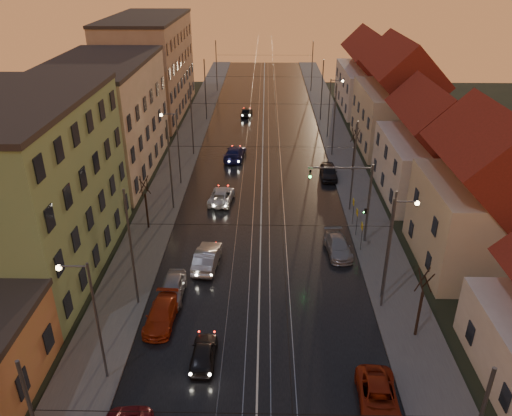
# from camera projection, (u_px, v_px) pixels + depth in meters

# --- Properties ---
(ground) EXTENTS (160.00, 160.00, 0.00)m
(ground) POSITION_uv_depth(u_px,v_px,m) (257.00, 408.00, 27.32)
(ground) COLOR black
(ground) RESTS_ON ground
(road) EXTENTS (16.00, 120.00, 0.04)m
(road) POSITION_uv_depth(u_px,v_px,m) (263.00, 152.00, 63.02)
(road) COLOR black
(road) RESTS_ON ground
(sidewalk_left) EXTENTS (4.00, 120.00, 0.15)m
(sidewalk_left) POSITION_uv_depth(u_px,v_px,m) (184.00, 151.00, 63.17)
(sidewalk_left) COLOR #4C4C4C
(sidewalk_left) RESTS_ON ground
(sidewalk_right) EXTENTS (4.00, 120.00, 0.15)m
(sidewalk_right) POSITION_uv_depth(u_px,v_px,m) (342.00, 152.00, 62.82)
(sidewalk_right) COLOR #4C4C4C
(sidewalk_right) RESTS_ON ground
(tram_rail_0) EXTENTS (0.06, 120.00, 0.03)m
(tram_rail_0) POSITION_uv_depth(u_px,v_px,m) (245.00, 152.00, 63.05)
(tram_rail_0) COLOR gray
(tram_rail_0) RESTS_ON road
(tram_rail_1) EXTENTS (0.06, 120.00, 0.03)m
(tram_rail_1) POSITION_uv_depth(u_px,v_px,m) (256.00, 152.00, 63.02)
(tram_rail_1) COLOR gray
(tram_rail_1) RESTS_ON road
(tram_rail_2) EXTENTS (0.06, 120.00, 0.03)m
(tram_rail_2) POSITION_uv_depth(u_px,v_px,m) (269.00, 152.00, 62.99)
(tram_rail_2) COLOR gray
(tram_rail_2) RESTS_ON road
(tram_rail_3) EXTENTS (0.06, 120.00, 0.03)m
(tram_rail_3) POSITION_uv_depth(u_px,v_px,m) (280.00, 152.00, 62.97)
(tram_rail_3) COLOR gray
(tram_rail_3) RESTS_ON road
(apartment_left_1) EXTENTS (10.00, 18.00, 13.00)m
(apartment_left_1) POSITION_uv_depth(u_px,v_px,m) (26.00, 191.00, 37.20)
(apartment_left_1) COLOR #799961
(apartment_left_1) RESTS_ON ground
(apartment_left_2) EXTENTS (10.00, 20.00, 12.00)m
(apartment_left_2) POSITION_uv_depth(u_px,v_px,m) (105.00, 119.00, 55.28)
(apartment_left_2) COLOR #B2A98A
(apartment_left_2) RESTS_ON ground
(apartment_left_3) EXTENTS (10.00, 24.00, 14.00)m
(apartment_left_3) POSITION_uv_depth(u_px,v_px,m) (150.00, 67.00, 76.26)
(apartment_left_3) COLOR #967A60
(apartment_left_3) RESTS_ON ground
(house_right_1) EXTENTS (8.67, 10.20, 10.80)m
(house_right_1) POSITION_uv_depth(u_px,v_px,m) (483.00, 201.00, 37.96)
(house_right_1) COLOR #C0B293
(house_right_1) RESTS_ON ground
(house_right_2) EXTENTS (9.18, 12.24, 9.20)m
(house_right_2) POSITION_uv_depth(u_px,v_px,m) (431.00, 152.00, 49.93)
(house_right_2) COLOR beige
(house_right_2) RESTS_ON ground
(house_right_3) EXTENTS (9.18, 14.28, 11.50)m
(house_right_3) POSITION_uv_depth(u_px,v_px,m) (398.00, 102.00, 62.80)
(house_right_3) COLOR #C0B293
(house_right_3) RESTS_ON ground
(house_right_4) EXTENTS (9.18, 16.32, 10.00)m
(house_right_4) POSITION_uv_depth(u_px,v_px,m) (371.00, 77.00, 79.21)
(house_right_4) COLOR beige
(house_right_4) RESTS_ON ground
(catenary_pole_l_1) EXTENTS (0.16, 0.16, 9.00)m
(catenary_pole_l_1) POSITION_uv_depth(u_px,v_px,m) (131.00, 250.00, 33.48)
(catenary_pole_l_1) COLOR #595B60
(catenary_pole_l_1) RESTS_ON ground
(catenary_pole_r_1) EXTENTS (0.16, 0.16, 9.00)m
(catenary_pole_r_1) POSITION_uv_depth(u_px,v_px,m) (388.00, 253.00, 33.18)
(catenary_pole_r_1) COLOR #595B60
(catenary_pole_r_1) RESTS_ON ground
(catenary_pole_l_2) EXTENTS (0.16, 0.16, 9.00)m
(catenary_pole_l_2) POSITION_uv_depth(u_px,v_px,m) (170.00, 166.00, 46.87)
(catenary_pole_l_2) COLOR #595B60
(catenary_pole_l_2) RESTS_ON ground
(catenary_pole_r_2) EXTENTS (0.16, 0.16, 9.00)m
(catenary_pole_r_2) POSITION_uv_depth(u_px,v_px,m) (353.00, 168.00, 46.57)
(catenary_pole_r_2) COLOR #595B60
(catenary_pole_r_2) RESTS_ON ground
(catenary_pole_l_3) EXTENTS (0.16, 0.16, 9.00)m
(catenary_pole_l_3) POSITION_uv_depth(u_px,v_px,m) (192.00, 120.00, 60.26)
(catenary_pole_l_3) COLOR #595B60
(catenary_pole_l_3) RESTS_ON ground
(catenary_pole_r_3) EXTENTS (0.16, 0.16, 9.00)m
(catenary_pole_r_3) POSITION_uv_depth(u_px,v_px,m) (334.00, 121.00, 59.96)
(catenary_pole_r_3) COLOR #595B60
(catenary_pole_r_3) RESTS_ON ground
(catenary_pole_l_4) EXTENTS (0.16, 0.16, 9.00)m
(catenary_pole_l_4) POSITION_uv_depth(u_px,v_px,m) (205.00, 90.00, 73.66)
(catenary_pole_l_4) COLOR #595B60
(catenary_pole_l_4) RESTS_ON ground
(catenary_pole_r_4) EXTENTS (0.16, 0.16, 9.00)m
(catenary_pole_r_4) POSITION_uv_depth(u_px,v_px,m) (322.00, 91.00, 73.35)
(catenary_pole_r_4) COLOR #595B60
(catenary_pole_r_4) RESTS_ON ground
(catenary_pole_l_5) EXTENTS (0.16, 0.16, 9.00)m
(catenary_pole_l_5) POSITION_uv_depth(u_px,v_px,m) (216.00, 66.00, 89.73)
(catenary_pole_l_5) COLOR #595B60
(catenary_pole_l_5) RESTS_ON ground
(catenary_pole_r_5) EXTENTS (0.16, 0.16, 9.00)m
(catenary_pole_r_5) POSITION_uv_depth(u_px,v_px,m) (312.00, 67.00, 89.42)
(catenary_pole_r_5) COLOR #595B60
(catenary_pole_r_5) RESTS_ON ground
(street_lamp_0) EXTENTS (1.75, 0.32, 8.00)m
(street_lamp_0) POSITION_uv_depth(u_px,v_px,m) (90.00, 311.00, 27.07)
(street_lamp_0) COLOR #595B60
(street_lamp_0) RESTS_ON ground
(street_lamp_1) EXTENTS (1.75, 0.32, 8.00)m
(street_lamp_1) POSITION_uv_depth(u_px,v_px,m) (393.00, 240.00, 33.89)
(street_lamp_1) COLOR #595B60
(street_lamp_1) RESTS_ON ground
(street_lamp_2) EXTENTS (1.75, 0.32, 8.00)m
(street_lamp_2) POSITION_uv_depth(u_px,v_px,m) (175.00, 141.00, 52.06)
(street_lamp_2) COLOR #595B60
(street_lamp_2) RESTS_ON ground
(street_lamp_3) EXTENTS (1.75, 0.32, 8.00)m
(street_lamp_3) POSITION_uv_depth(u_px,v_px,m) (332.00, 102.00, 66.03)
(street_lamp_3) COLOR #595B60
(street_lamp_3) RESTS_ON ground
(traffic_light_mast) EXTENTS (5.30, 0.32, 7.20)m
(traffic_light_mast) POSITION_uv_depth(u_px,v_px,m) (357.00, 194.00, 41.18)
(traffic_light_mast) COLOR #595B60
(traffic_light_mast) RESTS_ON ground
(bare_tree_0) EXTENTS (1.09, 1.09, 5.11)m
(bare_tree_0) POSITION_uv_depth(u_px,v_px,m) (146.00, 204.00, 44.24)
(bare_tree_0) COLOR black
(bare_tree_0) RESTS_ON ground
(bare_tree_1) EXTENTS (1.09, 1.09, 5.11)m
(bare_tree_1) POSITION_uv_depth(u_px,v_px,m) (420.00, 305.00, 31.38)
(bare_tree_1) COLOR black
(bare_tree_1) RESTS_ON ground
(bare_tree_2) EXTENTS (1.09, 1.09, 5.11)m
(bare_tree_2) POSITION_uv_depth(u_px,v_px,m) (354.00, 151.00, 56.37)
(bare_tree_2) COLOR black
(bare_tree_2) RESTS_ON ground
(driving_car_0) EXTENTS (1.53, 3.70, 1.25)m
(driving_car_0) POSITION_uv_depth(u_px,v_px,m) (204.00, 353.00, 30.22)
(driving_car_0) COLOR black
(driving_car_0) RESTS_ON ground
(driving_car_1) EXTENTS (2.07, 4.89, 1.57)m
(driving_car_1) POSITION_uv_depth(u_px,v_px,m) (207.00, 257.00, 39.57)
(driving_car_1) COLOR gray
(driving_car_1) RESTS_ON ground
(driving_car_2) EXTENTS (2.66, 4.92, 1.31)m
(driving_car_2) POSITION_uv_depth(u_px,v_px,m) (222.00, 196.00, 50.07)
(driving_car_2) COLOR silver
(driving_car_2) RESTS_ON ground
(driving_car_3) EXTENTS (2.78, 5.57, 1.55)m
(driving_car_3) POSITION_uv_depth(u_px,v_px,m) (235.00, 153.00, 60.71)
(driving_car_3) COLOR navy
(driving_car_3) RESTS_ON ground
(driving_car_4) EXTENTS (1.90, 4.06, 1.34)m
(driving_car_4) POSITION_uv_depth(u_px,v_px,m) (246.00, 112.00, 77.18)
(driving_car_4) COLOR black
(driving_car_4) RESTS_ON ground
(parked_left_2) EXTENTS (2.02, 4.55, 1.30)m
(parked_left_2) POSITION_uv_depth(u_px,v_px,m) (161.00, 315.00, 33.41)
(parked_left_2) COLOR #AB3011
(parked_left_2) RESTS_ON ground
(parked_left_3) EXTENTS (1.69, 4.18, 1.42)m
(parked_left_3) POSITION_uv_depth(u_px,v_px,m) (172.00, 288.00, 36.02)
(parked_left_3) COLOR #9C9BA1
(parked_left_3) RESTS_ON ground
(parked_right_0) EXTENTS (2.42, 4.77, 1.29)m
(parked_right_0) POSITION_uv_depth(u_px,v_px,m) (378.00, 398.00, 27.10)
(parked_right_0) COLOR maroon
(parked_right_0) RESTS_ON ground
(parked_right_1) EXTENTS (2.24, 4.66, 1.31)m
(parked_right_1) POSITION_uv_depth(u_px,v_px,m) (338.00, 246.00, 41.35)
(parked_right_1) COLOR #99999E
(parked_right_1) RESTS_ON ground
(parked_right_2) EXTENTS (1.89, 4.47, 1.51)m
(parked_right_2) POSITION_uv_depth(u_px,v_px,m) (329.00, 172.00, 55.44)
(parked_right_2) COLOR black
(parked_right_2) RESTS_ON ground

